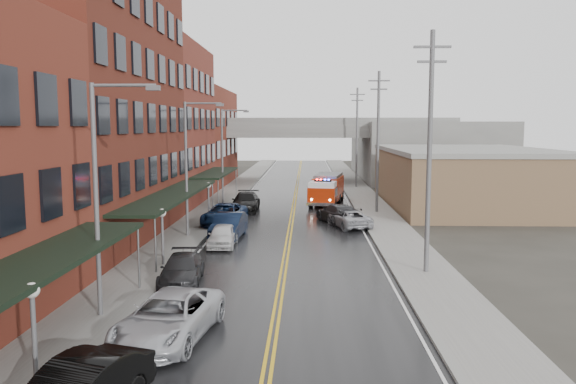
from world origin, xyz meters
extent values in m
cube|color=black|center=(0.00, 30.00, 0.01)|extent=(11.00, 160.00, 0.02)
cube|color=slate|center=(-7.30, 30.00, 0.07)|extent=(3.00, 160.00, 0.15)
cube|color=slate|center=(7.30, 30.00, 0.07)|extent=(3.00, 160.00, 0.15)
cube|color=gray|center=(-5.65, 30.00, 0.07)|extent=(0.30, 160.00, 0.15)
cube|color=gray|center=(5.65, 30.00, 0.07)|extent=(0.30, 160.00, 0.15)
cube|color=#4D1914|center=(-13.30, 23.00, 9.00)|extent=(9.00, 20.00, 18.00)
cube|color=maroon|center=(-13.30, 40.50, 7.50)|extent=(9.00, 15.00, 15.00)
cube|color=maroon|center=(-13.30, 58.00, 6.00)|extent=(9.00, 20.00, 12.00)
cube|color=brown|center=(16.00, 40.00, 2.50)|extent=(14.00, 22.00, 5.00)
cube|color=slate|center=(18.00, 70.00, 4.00)|extent=(18.00, 30.00, 8.00)
cube|color=black|center=(-7.50, 4.00, 3.00)|extent=(2.60, 16.00, 0.18)
cylinder|color=slate|center=(-6.35, 11.60, 1.50)|extent=(0.10, 0.10, 3.00)
cube|color=black|center=(-7.50, 23.00, 3.00)|extent=(2.60, 18.00, 0.18)
cylinder|color=slate|center=(-6.35, 14.40, 1.50)|extent=(0.10, 0.10, 3.00)
cylinder|color=slate|center=(-6.35, 31.60, 1.50)|extent=(0.10, 0.10, 3.00)
cube|color=black|center=(-7.50, 40.50, 3.00)|extent=(2.60, 13.00, 0.18)
cylinder|color=slate|center=(-6.35, 34.40, 1.50)|extent=(0.10, 0.10, 3.00)
cylinder|color=slate|center=(-6.35, 46.60, 1.50)|extent=(0.10, 0.10, 3.00)
cylinder|color=#59595B|center=(-6.40, 2.00, 1.40)|extent=(0.14, 0.14, 2.80)
sphere|color=silver|center=(-6.40, 2.00, 2.90)|extent=(0.44, 0.44, 0.44)
cylinder|color=#59595B|center=(-6.40, 16.00, 1.40)|extent=(0.14, 0.14, 2.80)
sphere|color=silver|center=(-6.40, 16.00, 2.90)|extent=(0.44, 0.44, 0.44)
cylinder|color=#59595B|center=(-6.40, 30.00, 1.40)|extent=(0.14, 0.14, 2.80)
sphere|color=silver|center=(-6.40, 30.00, 2.90)|extent=(0.44, 0.44, 0.44)
cylinder|color=#59595B|center=(-6.80, 8.00, 4.50)|extent=(0.18, 0.18, 9.00)
cylinder|color=#59595B|center=(-5.60, 8.00, 8.90)|extent=(2.40, 0.12, 0.12)
cube|color=#59595B|center=(-4.50, 8.00, 8.80)|extent=(0.50, 0.22, 0.18)
cylinder|color=#59595B|center=(-6.80, 24.00, 4.50)|extent=(0.18, 0.18, 9.00)
cylinder|color=#59595B|center=(-5.60, 24.00, 8.90)|extent=(2.40, 0.12, 0.12)
cube|color=#59595B|center=(-4.50, 24.00, 8.80)|extent=(0.50, 0.22, 0.18)
cylinder|color=#59595B|center=(-6.80, 40.00, 4.50)|extent=(0.18, 0.18, 9.00)
cylinder|color=#59595B|center=(-5.60, 40.00, 8.90)|extent=(2.40, 0.12, 0.12)
cube|color=#59595B|center=(-4.50, 40.00, 8.80)|extent=(0.50, 0.22, 0.18)
cylinder|color=#59595B|center=(7.20, 15.00, 6.00)|extent=(0.24, 0.24, 12.00)
cube|color=#59595B|center=(7.20, 15.00, 11.20)|extent=(1.80, 0.12, 0.12)
cube|color=#59595B|center=(7.20, 15.00, 10.50)|extent=(1.40, 0.12, 0.12)
cylinder|color=#59595B|center=(7.20, 35.00, 6.00)|extent=(0.24, 0.24, 12.00)
cube|color=#59595B|center=(7.20, 35.00, 11.20)|extent=(1.80, 0.12, 0.12)
cube|color=#59595B|center=(7.20, 35.00, 10.50)|extent=(1.40, 0.12, 0.12)
cylinder|color=#59595B|center=(7.20, 55.00, 6.00)|extent=(0.24, 0.24, 12.00)
cube|color=#59595B|center=(7.20, 55.00, 11.20)|extent=(1.80, 0.12, 0.12)
cube|color=#59595B|center=(7.20, 55.00, 10.50)|extent=(1.40, 0.12, 0.12)
cube|color=slate|center=(0.00, 62.00, 6.75)|extent=(40.00, 10.00, 1.50)
cube|color=slate|center=(-11.00, 62.00, 3.00)|extent=(1.60, 8.00, 6.00)
cube|color=slate|center=(11.00, 62.00, 3.00)|extent=(1.60, 8.00, 6.00)
cube|color=#A12207|center=(3.32, 41.64, 1.51)|extent=(3.33, 5.69, 2.04)
cube|color=#A12207|center=(2.66, 37.90, 1.22)|extent=(2.83, 2.91, 1.46)
cube|color=silver|center=(2.66, 37.90, 2.19)|extent=(2.68, 2.70, 0.49)
cube|color=black|center=(2.69, 38.09, 1.51)|extent=(2.68, 1.96, 0.78)
cube|color=slate|center=(3.32, 41.64, 2.67)|extent=(3.02, 5.26, 0.29)
cube|color=black|center=(2.66, 37.90, 2.51)|extent=(1.58, 0.54, 0.14)
sphere|color=#FF0C0C|center=(2.13, 38.00, 2.59)|extent=(0.19, 0.19, 0.19)
sphere|color=#1933FF|center=(3.18, 37.81, 2.59)|extent=(0.19, 0.19, 0.19)
cylinder|color=black|center=(1.59, 37.99, 0.49)|extent=(1.02, 0.50, 0.97)
cylinder|color=black|center=(3.69, 37.62, 0.49)|extent=(1.02, 0.50, 0.97)
cylinder|color=black|center=(2.18, 41.34, 0.49)|extent=(1.02, 0.50, 0.97)
cylinder|color=black|center=(4.29, 40.97, 0.49)|extent=(1.02, 0.50, 0.97)
cylinder|color=black|center=(2.60, 43.74, 0.49)|extent=(1.02, 0.50, 0.97)
cylinder|color=black|center=(4.71, 43.36, 0.49)|extent=(1.02, 0.50, 0.97)
imported|color=#B1B4BA|center=(-3.60, 5.93, 0.79)|extent=(3.42, 6.01, 1.58)
imported|color=black|center=(-4.73, 12.98, 0.66)|extent=(2.22, 4.69, 1.32)
imported|color=silver|center=(-4.01, 21.20, 0.69)|extent=(1.67, 4.07, 1.38)
imported|color=black|center=(-4.00, 23.85, 0.83)|extent=(2.07, 5.16, 1.67)
imported|color=#132547|center=(-5.00, 28.80, 0.81)|extent=(3.19, 6.02, 1.61)
imported|color=black|center=(-4.18, 35.90, 0.82)|extent=(2.32, 5.64, 1.63)
imported|color=#A0A1A8|center=(4.32, 28.20, 0.66)|extent=(3.47, 5.20, 1.33)
imported|color=#29292B|center=(3.60, 30.11, 0.74)|extent=(3.65, 5.48, 1.47)
imported|color=silver|center=(3.60, 46.20, 0.79)|extent=(2.88, 4.94, 1.58)
imported|color=black|center=(3.77, 47.80, 0.79)|extent=(1.93, 4.90, 1.59)
camera|label=1|loc=(1.16, -12.79, 7.38)|focal=35.00mm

